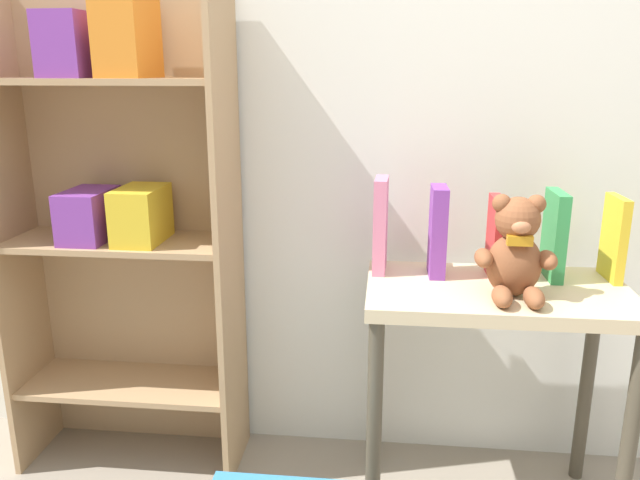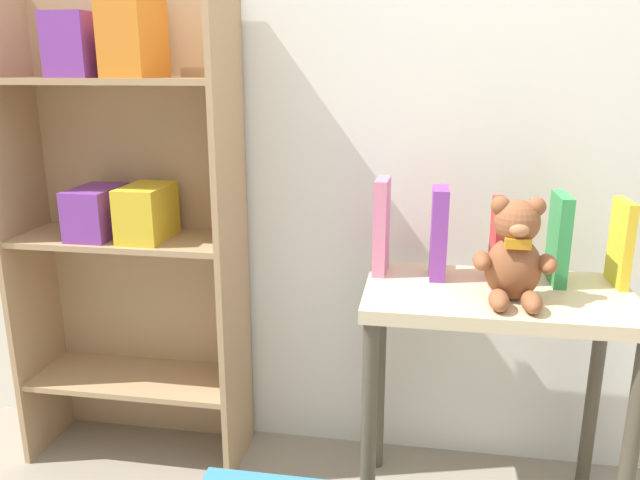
{
  "view_description": "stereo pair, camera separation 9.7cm",
  "coord_description": "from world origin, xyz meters",
  "px_view_note": "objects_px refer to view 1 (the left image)",
  "views": [
    {
      "loc": [
        -0.08,
        -0.55,
        1.24
      ],
      "look_at": [
        -0.26,
        1.1,
        0.78
      ],
      "focal_mm": 35.0,
      "sensor_mm": 36.0,
      "label": 1
    },
    {
      "loc": [
        0.01,
        -0.54,
        1.24
      ],
      "look_at": [
        -0.26,
        1.1,
        0.78
      ],
      "focal_mm": 35.0,
      "sensor_mm": 36.0,
      "label": 2
    }
  ],
  "objects_px": {
    "display_table": "(495,328)",
    "teddy_bear": "(516,251)",
    "book_standing_green": "(554,235)",
    "book_standing_red": "(496,237)",
    "book_standing_yellow": "(614,238)",
    "bookshelf_side": "(122,206)",
    "book_standing_pink": "(381,225)",
    "book_standing_purple": "(438,231)"
  },
  "relations": [
    {
      "from": "bookshelf_side",
      "to": "display_table",
      "type": "distance_m",
      "value": 1.14
    },
    {
      "from": "bookshelf_side",
      "to": "book_standing_green",
      "type": "distance_m",
      "value": 1.25
    },
    {
      "from": "book_standing_purple",
      "to": "book_standing_red",
      "type": "distance_m",
      "value": 0.16
    },
    {
      "from": "bookshelf_side",
      "to": "book_standing_pink",
      "type": "bearing_deg",
      "value": -4.33
    },
    {
      "from": "book_standing_pink",
      "to": "book_standing_purple",
      "type": "distance_m",
      "value": 0.16
    },
    {
      "from": "teddy_bear",
      "to": "book_standing_yellow",
      "type": "bearing_deg",
      "value": 30.63
    },
    {
      "from": "book_standing_purple",
      "to": "book_standing_green",
      "type": "xyz_separation_m",
      "value": [
        0.32,
        0.01,
        -0.0
      ]
    },
    {
      "from": "teddy_bear",
      "to": "book_standing_pink",
      "type": "height_order",
      "value": "book_standing_pink"
    },
    {
      "from": "book_standing_purple",
      "to": "book_standing_red",
      "type": "relative_size",
      "value": 1.12
    },
    {
      "from": "bookshelf_side",
      "to": "book_standing_yellow",
      "type": "xyz_separation_m",
      "value": [
        1.41,
        -0.06,
        -0.04
      ]
    },
    {
      "from": "display_table",
      "to": "teddy_bear",
      "type": "height_order",
      "value": "teddy_bear"
    },
    {
      "from": "book_standing_pink",
      "to": "book_standing_green",
      "type": "xyz_separation_m",
      "value": [
        0.47,
        -0.0,
        -0.01
      ]
    },
    {
      "from": "teddy_bear",
      "to": "book_standing_green",
      "type": "height_order",
      "value": "teddy_bear"
    },
    {
      "from": "book_standing_pink",
      "to": "book_standing_purple",
      "type": "height_order",
      "value": "book_standing_pink"
    },
    {
      "from": "book_standing_yellow",
      "to": "display_table",
      "type": "bearing_deg",
      "value": -163.87
    },
    {
      "from": "teddy_bear",
      "to": "book_standing_yellow",
      "type": "relative_size",
      "value": 1.14
    },
    {
      "from": "book_standing_red",
      "to": "book_standing_purple",
      "type": "bearing_deg",
      "value": -179.99
    },
    {
      "from": "book_standing_pink",
      "to": "book_standing_red",
      "type": "bearing_deg",
      "value": -0.3
    },
    {
      "from": "book_standing_red",
      "to": "book_standing_yellow",
      "type": "distance_m",
      "value": 0.32
    },
    {
      "from": "display_table",
      "to": "book_standing_red",
      "type": "relative_size",
      "value": 3.09
    },
    {
      "from": "bookshelf_side",
      "to": "display_table",
      "type": "xyz_separation_m",
      "value": [
        1.09,
        -0.16,
        -0.28
      ]
    },
    {
      "from": "teddy_bear",
      "to": "book_standing_yellow",
      "type": "xyz_separation_m",
      "value": [
        0.29,
        0.17,
        -0.0
      ]
    },
    {
      "from": "display_table",
      "to": "book_standing_red",
      "type": "distance_m",
      "value": 0.25
    },
    {
      "from": "display_table",
      "to": "book_standing_yellow",
      "type": "xyz_separation_m",
      "value": [
        0.32,
        0.1,
        0.23
      ]
    },
    {
      "from": "display_table",
      "to": "book_standing_red",
      "type": "bearing_deg",
      "value": 90.0
    },
    {
      "from": "display_table",
      "to": "book_standing_pink",
      "type": "distance_m",
      "value": 0.42
    },
    {
      "from": "book_standing_green",
      "to": "book_standing_yellow",
      "type": "distance_m",
      "value": 0.16
    },
    {
      "from": "book_standing_yellow",
      "to": "book_standing_pink",
      "type": "bearing_deg",
      "value": 177.82
    },
    {
      "from": "book_standing_purple",
      "to": "book_standing_red",
      "type": "xyz_separation_m",
      "value": [
        0.16,
        0.0,
        -0.01
      ]
    },
    {
      "from": "book_standing_red",
      "to": "teddy_bear",
      "type": "bearing_deg",
      "value": -82.59
    },
    {
      "from": "bookshelf_side",
      "to": "book_standing_red",
      "type": "xyz_separation_m",
      "value": [
        1.09,
        -0.07,
        -0.05
      ]
    },
    {
      "from": "book_standing_red",
      "to": "book_standing_pink",
      "type": "bearing_deg",
      "value": 176.43
    },
    {
      "from": "display_table",
      "to": "teddy_bear",
      "type": "xyz_separation_m",
      "value": [
        0.02,
        -0.07,
        0.24
      ]
    },
    {
      "from": "book_standing_green",
      "to": "book_standing_red",
      "type": "bearing_deg",
      "value": -176.38
    },
    {
      "from": "book_standing_pink",
      "to": "book_standing_green",
      "type": "distance_m",
      "value": 0.47
    },
    {
      "from": "book_standing_red",
      "to": "book_standing_green",
      "type": "distance_m",
      "value": 0.16
    },
    {
      "from": "bookshelf_side",
      "to": "book_standing_red",
      "type": "distance_m",
      "value": 1.1
    },
    {
      "from": "display_table",
      "to": "book_standing_green",
      "type": "height_order",
      "value": "book_standing_green"
    },
    {
      "from": "teddy_bear",
      "to": "book_standing_purple",
      "type": "distance_m",
      "value": 0.24
    },
    {
      "from": "bookshelf_side",
      "to": "book_standing_green",
      "type": "relative_size",
      "value": 6.1
    },
    {
      "from": "bookshelf_side",
      "to": "book_standing_red",
      "type": "relative_size",
      "value": 6.56
    },
    {
      "from": "book_standing_yellow",
      "to": "book_standing_purple",
      "type": "bearing_deg",
      "value": 179.91
    }
  ]
}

